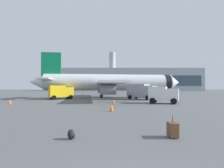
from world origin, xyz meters
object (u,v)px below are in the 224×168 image
Objects in this scene: service_truck at (61,92)px; rolling_suitcase at (173,130)px; safety_cone_far at (112,108)px; safety_cone_outer at (114,101)px; cargo_van at (164,94)px; safety_cone_near at (83,95)px; safety_cone_mid at (10,102)px; fuel_truck at (142,91)px; airplane_at_gate at (109,82)px; traveller_backpack at (72,134)px.

service_truck is 4.78× the size of rolling_suitcase.
service_truck is 21.87m from safety_cone_far.
safety_cone_far is at bearing -92.00° from safety_cone_outer.
safety_cone_far is 10.06m from rolling_suitcase.
service_truck is 21.10m from cargo_van.
safety_cone_near is at bearing 82.15° from service_truck.
cargo_van is at bearing 2.73° from safety_cone_mid.
fuel_truck reaches higher than cargo_van.
airplane_at_gate is 21.65m from safety_cone_mid.
airplane_at_gate is 11.34m from service_truck.
rolling_suitcase reaches higher than traveller_backpack.
safety_cone_mid reaches higher than safety_cone_near.
airplane_at_gate is at bearing 143.44° from fuel_truck.
safety_cone_near is 0.95× the size of safety_cone_mid.
fuel_truck is (6.85, -5.08, -1.88)m from airplane_at_gate.
cargo_van is at bearing -55.85° from safety_cone_near.
safety_cone_far is 1.18× the size of safety_cone_outer.
safety_cone_far is 10.06m from traveller_backpack.
safety_cone_near is at bearing 105.13° from rolling_suitcase.
cargo_van is 4.39× the size of rolling_suitcase.
traveller_backpack is at bearing -100.96° from safety_cone_far.
service_truck is at bearing 152.51° from cargo_van.
safety_cone_mid is at bearing 126.33° from traveller_backpack.
cargo_van is 12.31m from safety_cone_far.
fuel_truck is 8.66× the size of safety_cone_outer.
traveller_backpack is (-1.91, -9.88, -0.18)m from safety_cone_far.
airplane_at_gate is 17.16m from cargo_van.
safety_cone_near is 0.62× the size of rolling_suitcase.
cargo_van is at bearing -79.08° from fuel_truck.
cargo_van is 19.53m from rolling_suitcase.
safety_cone_far reaches higher than safety_cone_mid.
traveller_backpack is (-2.24, -19.13, -0.11)m from safety_cone_outer.
fuel_truck is at bearing -0.64° from service_truck.
airplane_at_gate reaches higher than service_truck.
cargo_van is 29.72m from safety_cone_near.
rolling_suitcase reaches higher than safety_cone_far.
cargo_van reaches higher than safety_cone_outer.
traveller_backpack is at bearing -176.56° from rolling_suitcase.
safety_cone_outer reaches higher than safety_cone_near.
safety_cone_outer is at bearing 3.92° from safety_cone_mid.
safety_cone_mid is at bearing -176.08° from safety_cone_outer.
safety_cone_far is at bearing -75.64° from safety_cone_near.
cargo_van is (8.69, -14.63, -2.21)m from airplane_at_gate.
service_truck is 11.80m from safety_cone_mid.
safety_cone_far is at bearing -60.62° from service_truck.
traveller_backpack is (-4.99, -0.30, -0.16)m from rolling_suitcase.
airplane_at_gate reaches higher than fuel_truck.
service_truck reaches higher than safety_cone_far.
service_truck reaches higher than safety_cone_outer.
fuel_truck is at bearing 100.92° from cargo_van.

